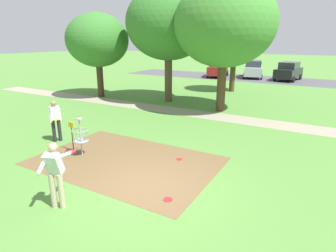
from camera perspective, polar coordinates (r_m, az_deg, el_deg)
name	(u,v)px	position (r m, az deg, el deg)	size (l,w,h in m)	color
ground_plane	(146,188)	(8.19, -4.43, -12.49)	(160.00, 160.00, 0.00)	#518438
dirt_tee_pad	(126,161)	(9.96, -8.58, -7.00)	(6.22, 4.17, 0.01)	brown
disc_golf_basket	(79,135)	(10.59, -17.51, -1.76)	(0.98, 0.58, 1.39)	#9E9EA3
player_foreground_watching	(55,171)	(7.42, -21.94, -8.53)	(0.47, 1.17, 1.71)	tan
player_throwing	(55,119)	(12.29, -21.88, 1.40)	(0.45, 0.49, 1.71)	#232328
frisbee_near_basket	(179,159)	(9.96, 2.29, -6.75)	(0.21, 0.21, 0.02)	red
frisbee_by_tee	(168,200)	(7.65, 0.00, -14.68)	(0.25, 0.25, 0.02)	red
frisbee_mid_grass	(70,154)	(11.04, -19.32, -5.29)	(0.25, 0.25, 0.02)	green
tree_near_right	(235,41)	(23.23, 13.39, 16.44)	(3.56, 3.56, 5.48)	#4C3823
tree_mid_left	(225,24)	(16.48, 11.45, 19.67)	(5.54, 5.54, 7.23)	#4C3823
tree_mid_center	(97,40)	(21.09, -14.12, 16.49)	(4.34, 4.34, 5.84)	#422D1E
tree_mid_right	(168,23)	(18.98, 0.09, 20.07)	(5.43, 5.43, 7.33)	brown
parking_lot_strip	(284,80)	(31.54, 22.42, 8.53)	(36.00, 6.00, 0.01)	#4C4C51
parked_car_leftmost	(218,68)	(32.61, 10.12, 11.41)	(2.60, 4.47, 1.84)	maroon
parked_car_center_left	(253,69)	(32.71, 16.89, 10.97)	(2.69, 4.50, 1.84)	#B2B7BC
parked_car_center_right	(289,71)	(31.78, 23.26, 10.17)	(2.41, 4.41, 1.84)	black
gravel_path	(235,119)	(15.34, 13.39, 1.41)	(40.00, 1.59, 0.00)	gray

